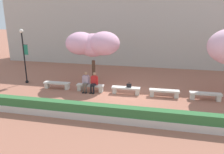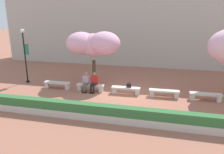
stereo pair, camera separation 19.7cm
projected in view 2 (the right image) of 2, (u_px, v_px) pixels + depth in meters
The scene contains 13 objects.
ground_plane at pixel (126, 94), 13.89m from camera, with size 100.00×100.00×0.00m, color #9E604C.
building_facade at pixel (143, 15), 21.47m from camera, with size 28.00×4.00×9.57m, color #B7B2A8.
stone_bench_west_end at pixel (57, 84), 14.86m from camera, with size 1.81×0.46×0.45m.
stone_bench_near_west at pixel (90, 87), 14.33m from camera, with size 1.81×0.46×0.45m.
stone_bench_center at pixel (126, 89), 13.81m from camera, with size 1.81×0.46×0.45m.
stone_bench_near_east at pixel (164, 92), 13.28m from camera, with size 1.81×0.46×0.45m.
stone_bench_east_end at pixel (206, 96), 12.75m from camera, with size 1.81×0.46×0.45m.
person_seated_left at pixel (86, 81), 14.23m from camera, with size 0.51×0.70×1.29m.
person_seated_right at pixel (94, 81), 14.11m from camera, with size 0.51×0.71×1.29m.
handbag at pixel (129, 85), 13.70m from camera, with size 0.30×0.15×0.34m.
cherry_tree_main at pixel (93, 44), 15.31m from camera, with size 3.87×2.25×3.75m.
lamp_post_with_banner at pixel (25, 51), 15.59m from camera, with size 0.54×0.28×3.90m.
planter_hedge_foreground at pixel (112, 114), 10.23m from camera, with size 15.01×0.50×0.80m.
Camera 2 is at (2.16, -12.89, 4.91)m, focal length 35.00 mm.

